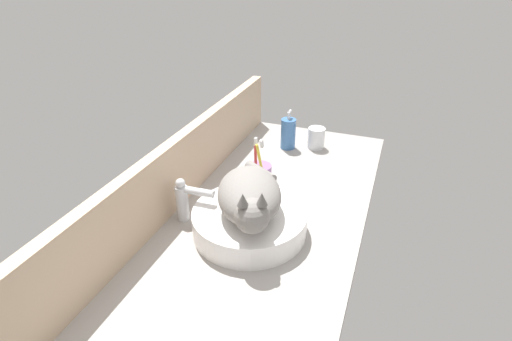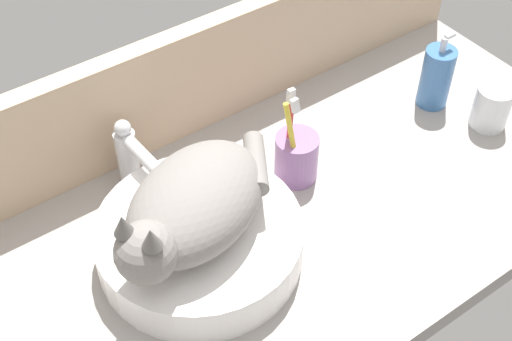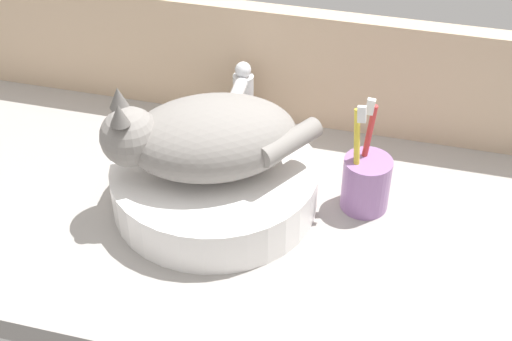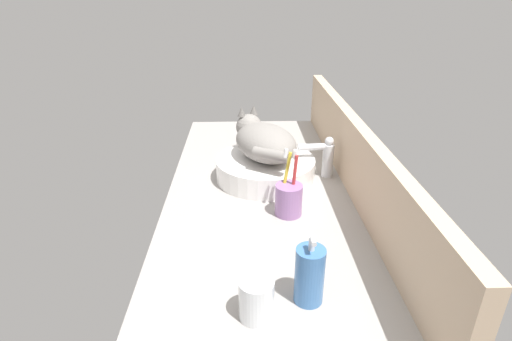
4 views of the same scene
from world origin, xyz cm
name	(u,v)px [view 3 (image 3 of 4)]	position (x,y,z in cm)	size (l,w,h in cm)	color
ground_plane	(267,224)	(0.00, 0.00, -2.00)	(137.20, 58.15, 4.00)	#9E9993
backsplash_panel	(305,68)	(0.00, 27.27, 10.57)	(137.20, 3.60, 21.13)	#CCAD8C
sink_basin	(215,184)	(-8.53, 0.96, 3.47)	(31.74, 31.74, 6.94)	white
cat	(204,137)	(-9.73, 0.32, 12.70)	(30.63, 25.90, 14.00)	gray
faucet	(242,98)	(-9.55, 20.20, 7.30)	(3.60, 11.84, 13.60)	silver
toothbrush_cup	(366,181)	(13.98, 6.04, 4.73)	(7.38, 7.38, 18.70)	#996BA8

